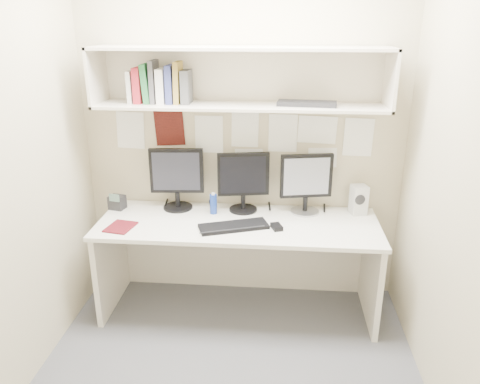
# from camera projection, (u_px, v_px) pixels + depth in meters

# --- Properties ---
(floor) EXTENTS (2.40, 2.00, 0.01)m
(floor) POSITION_uv_depth(u_px,v_px,m) (229.00, 367.00, 2.99)
(floor) COLOR #4C4C52
(floor) RESTS_ON ground
(wall_back) EXTENTS (2.40, 0.02, 2.60)m
(wall_back) POSITION_uv_depth(u_px,v_px,m) (242.00, 132.00, 3.47)
(wall_back) COLOR #B9AE8E
(wall_back) RESTS_ON ground
(wall_front) EXTENTS (2.40, 0.02, 2.60)m
(wall_front) POSITION_uv_depth(u_px,v_px,m) (195.00, 263.00, 1.60)
(wall_front) COLOR #B9AE8E
(wall_front) RESTS_ON ground
(wall_left) EXTENTS (0.02, 2.00, 2.60)m
(wall_left) POSITION_uv_depth(u_px,v_px,m) (16.00, 168.00, 2.64)
(wall_left) COLOR #B9AE8E
(wall_left) RESTS_ON ground
(wall_right) EXTENTS (0.02, 2.00, 2.60)m
(wall_right) POSITION_uv_depth(u_px,v_px,m) (455.00, 180.00, 2.44)
(wall_right) COLOR #B9AE8E
(wall_right) RESTS_ON ground
(desk) EXTENTS (2.00, 0.70, 0.73)m
(desk) POSITION_uv_depth(u_px,v_px,m) (238.00, 266.00, 3.47)
(desk) COLOR silver
(desk) RESTS_ON floor
(overhead_hutch) EXTENTS (2.00, 0.38, 0.40)m
(overhead_hutch) POSITION_uv_depth(u_px,v_px,m) (241.00, 77.00, 3.20)
(overhead_hutch) COLOR beige
(overhead_hutch) RESTS_ON wall_back
(pinned_papers) EXTENTS (1.92, 0.01, 0.48)m
(pinned_papers) POSITION_uv_depth(u_px,v_px,m) (242.00, 139.00, 3.49)
(pinned_papers) COLOR white
(pinned_papers) RESTS_ON wall_back
(monitor_left) EXTENTS (0.40, 0.22, 0.47)m
(monitor_left) POSITION_uv_depth(u_px,v_px,m) (177.00, 176.00, 3.50)
(monitor_left) COLOR black
(monitor_left) RESTS_ON desk
(monitor_center) EXTENTS (0.38, 0.21, 0.45)m
(monitor_center) POSITION_uv_depth(u_px,v_px,m) (243.00, 179.00, 3.46)
(monitor_center) COLOR black
(monitor_center) RESTS_ON desk
(monitor_right) EXTENTS (0.38, 0.21, 0.45)m
(monitor_right) POSITION_uv_depth(u_px,v_px,m) (306.00, 181.00, 3.42)
(monitor_right) COLOR #A5A5AA
(monitor_right) RESTS_ON desk
(keyboard) EXTENTS (0.50, 0.32, 0.02)m
(keyboard) POSITION_uv_depth(u_px,v_px,m) (234.00, 226.00, 3.23)
(keyboard) COLOR black
(keyboard) RESTS_ON desk
(mouse) EXTENTS (0.09, 0.12, 0.03)m
(mouse) POSITION_uv_depth(u_px,v_px,m) (277.00, 227.00, 3.22)
(mouse) COLOR black
(mouse) RESTS_ON desk
(speaker) EXTENTS (0.13, 0.14, 0.22)m
(speaker) POSITION_uv_depth(u_px,v_px,m) (359.00, 200.00, 3.44)
(speaker) COLOR #B8B9B4
(speaker) RESTS_ON desk
(blue_bottle) EXTENTS (0.05, 0.05, 0.16)m
(blue_bottle) POSITION_uv_depth(u_px,v_px,m) (213.00, 204.00, 3.46)
(blue_bottle) COLOR navy
(blue_bottle) RESTS_ON desk
(maroon_notebook) EXTENTS (0.21, 0.24, 0.01)m
(maroon_notebook) POSITION_uv_depth(u_px,v_px,m) (121.00, 227.00, 3.24)
(maroon_notebook) COLOR #540E15
(maroon_notebook) RESTS_ON desk
(desk_phone) EXTENTS (0.13, 0.12, 0.14)m
(desk_phone) POSITION_uv_depth(u_px,v_px,m) (117.00, 202.00, 3.55)
(desk_phone) COLOR black
(desk_phone) RESTS_ON desk
(book_stack) EXTENTS (0.43, 0.18, 0.29)m
(book_stack) POSITION_uv_depth(u_px,v_px,m) (160.00, 85.00, 3.22)
(book_stack) COLOR beige
(book_stack) RESTS_ON overhead_hutch
(hutch_tray) EXTENTS (0.41, 0.19, 0.03)m
(hutch_tray) POSITION_uv_depth(u_px,v_px,m) (307.00, 104.00, 3.15)
(hutch_tray) COLOR black
(hutch_tray) RESTS_ON overhead_hutch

